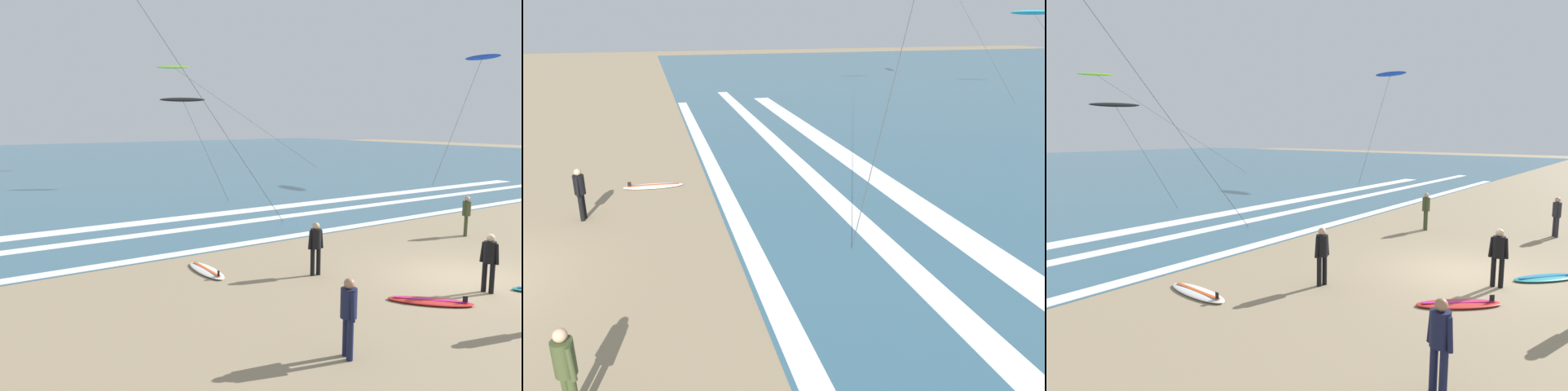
# 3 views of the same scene
# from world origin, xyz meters

# --- Properties ---
(wave_foam_shoreline) EXTENTS (50.69, 0.58, 0.01)m
(wave_foam_shoreline) POSITION_xyz_m (1.01, 7.07, 0.01)
(wave_foam_shoreline) COLOR white
(wave_foam_shoreline) RESTS_ON ocean_surface
(wave_foam_mid_break) EXTENTS (59.09, 0.75, 0.01)m
(wave_foam_mid_break) POSITION_xyz_m (0.82, 10.58, 0.01)
(wave_foam_mid_break) COLOR white
(wave_foam_mid_break) RESTS_ON ocean_surface
(wave_foam_outer_break) EXTENTS (48.71, 1.08, 0.01)m
(wave_foam_outer_break) POSITION_xyz_m (-0.59, 12.92, 0.01)
(wave_foam_outer_break) COLOR white
(wave_foam_outer_break) RESTS_ON ocean_surface
(surfer_left_far) EXTENTS (0.46, 0.37, 1.60)m
(surfer_left_far) POSITION_xyz_m (4.90, 3.31, 0.96)
(surfer_left_far) COLOR #384223
(surfer_left_far) RESTS_ON ground
(surfer_right_near) EXTENTS (0.52, 0.32, 1.60)m
(surfer_right_near) POSITION_xyz_m (-3.43, 2.62, 0.96)
(surfer_right_near) COLOR black
(surfer_right_near) RESTS_ON ground
(surfboard_right_spare) EXTENTS (0.69, 2.12, 0.25)m
(surfboard_right_spare) POSITION_xyz_m (-5.97, 4.71, 0.05)
(surfboard_right_spare) COLOR silver
(surfboard_right_spare) RESTS_ON ground
(kite_cyan_mid_center) EXTENTS (6.87, 3.26, 6.24)m
(kite_cyan_mid_center) POSITION_xyz_m (-21.04, 32.61, 6.00)
(kite_cyan_mid_center) COLOR #23A8C6
(kite_cyan_mid_center) RESTS_ON ground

